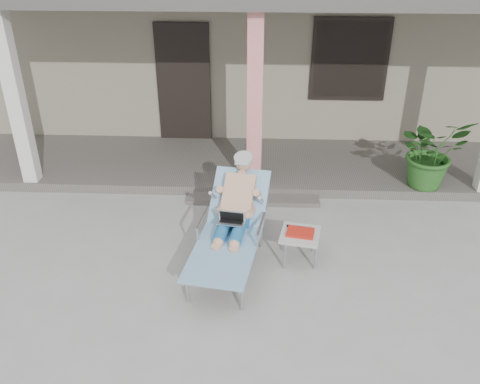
{
  "coord_description": "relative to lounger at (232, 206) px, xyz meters",
  "views": [
    {
      "loc": [
        0.1,
        -4.86,
        3.84
      ],
      "look_at": [
        -0.14,
        0.6,
        0.85
      ],
      "focal_mm": 38.0,
      "sensor_mm": 36.0,
      "label": 1
    }
  ],
  "objects": [
    {
      "name": "ground",
      "position": [
        0.23,
        -0.41,
        -0.77
      ],
      "size": [
        60.0,
        60.0,
        0.0
      ],
      "primitive_type": "plane",
      "color": "#9E9E99",
      "rests_on": "ground"
    },
    {
      "name": "house",
      "position": [
        0.23,
        6.09,
        0.9
      ],
      "size": [
        10.4,
        5.4,
        3.3
      ],
      "color": "gray",
      "rests_on": "ground"
    },
    {
      "name": "potted_palm",
      "position": [
        2.89,
        1.84,
        -0.05
      ],
      "size": [
        1.23,
        1.14,
        1.12
      ],
      "primitive_type": "imported",
      "rotation": [
        0.0,
        0.0,
        0.3
      ],
      "color": "#26591E",
      "rests_on": "porch_deck"
    },
    {
      "name": "side_table",
      "position": [
        0.84,
        -0.0,
        -0.41
      ],
      "size": [
        0.55,
        0.55,
        0.42
      ],
      "rotation": [
        0.0,
        0.0,
        -0.19
      ],
      "color": "#B7B7B2",
      "rests_on": "ground"
    },
    {
      "name": "porch_step",
      "position": [
        0.23,
        1.44,
        -0.73
      ],
      "size": [
        2.0,
        0.3,
        0.07
      ],
      "primitive_type": "cube",
      "color": "#605B56",
      "rests_on": "ground"
    },
    {
      "name": "porch_deck",
      "position": [
        0.23,
        2.59,
        -0.69
      ],
      "size": [
        10.0,
        2.0,
        0.15
      ],
      "primitive_type": "cube",
      "color": "#605B56",
      "rests_on": "ground"
    },
    {
      "name": "lounger",
      "position": [
        0.0,
        0.0,
        0.0
      ],
      "size": [
        1.0,
        1.97,
        1.24
      ],
      "rotation": [
        0.0,
        0.0,
        -0.16
      ],
      "color": "#B7B7BC",
      "rests_on": "ground"
    }
  ]
}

